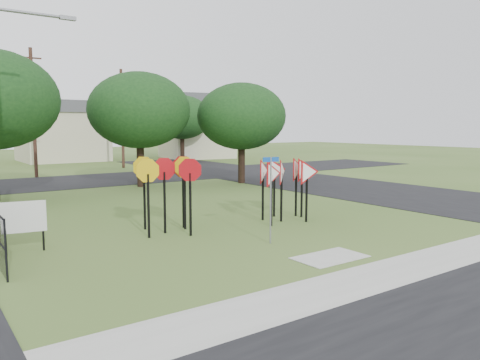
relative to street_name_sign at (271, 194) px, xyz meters
name	(u,v)px	position (x,y,z in m)	size (l,w,h in m)	color
ground	(274,241)	(0.33, 0.20, -1.55)	(140.00, 140.00, 0.00)	#3C5A21
sidewalk	(384,274)	(0.33, -4.00, -1.54)	(30.00, 1.60, 0.02)	#9FA097
planting_strip	(429,288)	(0.33, -5.20, -1.54)	(30.00, 0.80, 0.02)	#3C5A21
street_right	(320,183)	(12.33, 10.20, -1.54)	(8.00, 50.00, 0.02)	black
street_far	(82,181)	(0.33, 20.20, -1.54)	(60.00, 8.00, 0.02)	black
curb_pad	(330,257)	(0.33, -2.20, -1.54)	(2.00, 1.20, 0.02)	#9FA097
street_name_sign	(271,194)	(0.00, 0.00, 0.00)	(0.55, 0.11, 2.67)	gray
stop_sign_cluster	(169,177)	(-1.81, 3.21, 0.35)	(2.37, 2.29, 2.58)	black
yield_sign_cluster	(285,174)	(2.79, 2.54, 0.23)	(3.09, 1.67, 2.43)	black
info_board	(24,219)	(-6.41, 3.19, -0.56)	(1.18, 0.24, 1.49)	black
far_pole_a	(33,112)	(-1.67, 24.20, 3.05)	(1.40, 0.24, 9.00)	#452B20
far_pole_b	(122,118)	(6.33, 28.20, 2.80)	(1.40, 0.24, 8.50)	#452B20
house_mid	(62,131)	(4.33, 40.20, 1.60)	(8.40, 8.40, 6.20)	beige
house_right	(196,126)	(18.33, 36.20, 2.10)	(8.30, 8.30, 7.20)	beige
tree_near_mid	(139,110)	(2.33, 15.20, 2.99)	(6.00, 6.00, 6.80)	black
tree_near_right	(242,116)	(8.33, 13.20, 2.67)	(5.60, 5.60, 6.33)	black
tree_far_right	(182,117)	(14.33, 32.20, 2.99)	(6.00, 6.00, 6.80)	black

